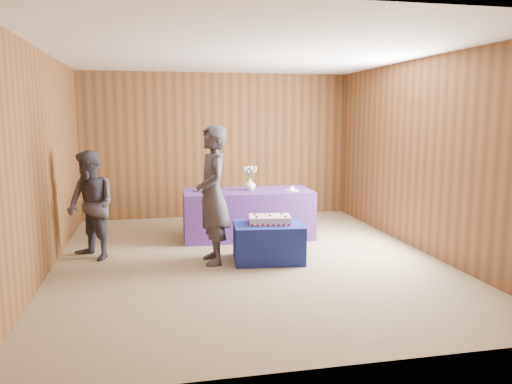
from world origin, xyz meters
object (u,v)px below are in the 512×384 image
object	(u,v)px
sheet_cake	(270,219)
guest_right	(91,205)
cake_table	(268,242)
vase	(250,184)
serving_table	(248,214)
guest_left	(213,195)

from	to	relation	value
sheet_cake	guest_right	bearing A→B (deg)	176.43
cake_table	vase	bearing A→B (deg)	95.29
serving_table	guest_right	world-z (taller)	guest_right
cake_table	guest_right	xyz separation A→B (m)	(-2.29, 0.56, 0.48)
guest_left	sheet_cake	bearing A→B (deg)	83.23
cake_table	guest_left	size ratio (longest dim) A/B	0.50
vase	guest_right	size ratio (longest dim) A/B	0.13
guest_right	guest_left	bearing A→B (deg)	31.70
guest_left	guest_right	bearing A→B (deg)	-112.33
guest_right	serving_table	bearing A→B (deg)	68.43
vase	guest_right	xyz separation A→B (m)	(-2.31, -0.79, -0.11)
vase	cake_table	bearing A→B (deg)	-90.82
cake_table	guest_right	distance (m)	2.41
serving_table	vase	xyz separation A→B (m)	(0.04, 0.01, 0.47)
serving_table	guest_right	size ratio (longest dim) A/B	1.37
vase	guest_right	bearing A→B (deg)	-161.11
vase	guest_left	size ratio (longest dim) A/B	0.10
sheet_cake	guest_left	xyz separation A→B (m)	(-0.75, 0.03, 0.35)
serving_table	guest_left	bearing A→B (deg)	-116.71
sheet_cake	guest_right	size ratio (longest dim) A/B	0.43
sheet_cake	guest_left	distance (m)	0.83
serving_table	guest_right	distance (m)	2.42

